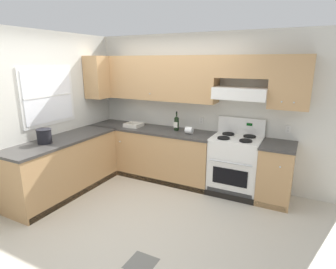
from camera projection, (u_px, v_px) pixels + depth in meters
ground_plane at (130, 210)px, 3.99m from camera, size 7.04×7.04×0.00m
floor_accent_tile at (141, 263)px, 2.94m from camera, size 0.30×0.30×0.01m
wall_back at (196, 98)px, 4.75m from camera, size 4.68×0.57×2.55m
wall_left at (55, 108)px, 4.54m from camera, size 0.47×4.00×2.55m
counter_back_run at (169, 155)px, 4.94m from camera, size 3.60×0.65×0.91m
counter_left_run at (64, 166)px, 4.42m from camera, size 0.63×1.91×0.91m
stove at (235, 165)px, 4.42m from camera, size 0.76×0.62×1.20m
wine_bottle at (177, 123)px, 4.81m from camera, size 0.08×0.08×0.33m
bowl at (134, 125)px, 5.11m from camera, size 0.30×0.27×0.07m
bucket at (44, 136)px, 4.06m from camera, size 0.22×0.22×0.22m
paper_towel_roll at (189, 130)px, 4.61m from camera, size 0.12×0.12×0.12m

